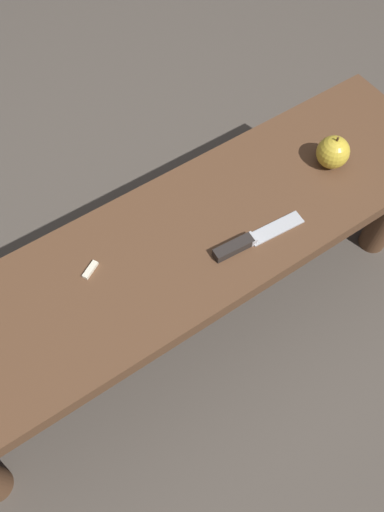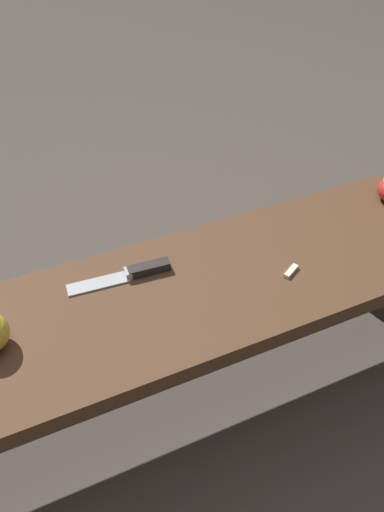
{
  "view_description": "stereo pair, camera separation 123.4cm",
  "coord_description": "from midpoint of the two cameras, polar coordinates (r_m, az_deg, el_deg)",
  "views": [
    {
      "loc": [
        0.28,
        0.46,
        1.26
      ],
      "look_at": [
        0.01,
        0.05,
        0.42
      ],
      "focal_mm": 35.0,
      "sensor_mm": 36.0,
      "label": 1
    },
    {
      "loc": [
        -0.29,
        -0.62,
        1.1
      ],
      "look_at": [
        0.01,
        0.05,
        0.42
      ],
      "focal_mm": 35.0,
      "sensor_mm": 36.0,
      "label": 2
    }
  ],
  "objects": [
    {
      "name": "ground_plane",
      "position": [
        1.19,
        2.49,
        -33.36
      ],
      "size": [
        8.0,
        8.0,
        0.0
      ],
      "primitive_type": "plane",
      "color": "#4C443D"
    },
    {
      "name": "knife",
      "position": [
        0.81,
        15.12,
        -34.63
      ],
      "size": [
        0.21,
        0.04,
        0.02
      ],
      "rotation": [
        0.0,
        0.0,
        3.07
      ],
      "color": "#B7BABF",
      "rests_on": "wooden_bench"
    },
    {
      "name": "apple_slice_near_knife",
      "position": [
        0.81,
        -12.7,
        -39.31
      ],
      "size": [
        0.04,
        0.03,
        0.01
      ],
      "color": "silver",
      "rests_on": "wooden_bench"
    },
    {
      "name": "apple_whole",
      "position": [
        0.85,
        27.34,
        -17.61
      ],
      "size": [
        0.07,
        0.07,
        0.08
      ],
      "color": "gold",
      "rests_on": "wooden_bench"
    },
    {
      "name": "wooden_bench",
      "position": [
        0.88,
        3.41,
        -34.52
      ],
      "size": [
        1.3,
        0.34,
        0.39
      ],
      "color": "brown",
      "rests_on": "ground_plane"
    }
  ]
}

